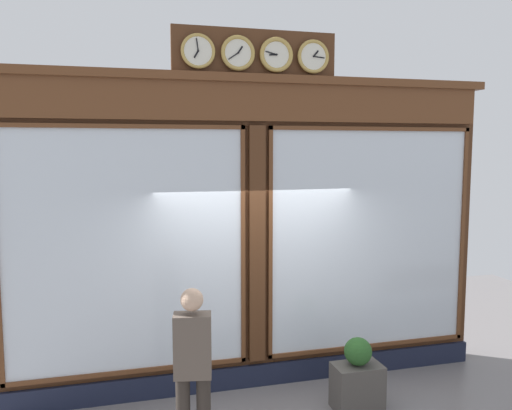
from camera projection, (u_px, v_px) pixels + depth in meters
The scene contains 4 objects.
shop_facade at pixel (253, 231), 6.64m from camera, with size 6.26×0.42×4.42m.
pedestrian at pixel (193, 365), 5.08m from camera, with size 0.40×0.28×1.69m.
planter_box at pixel (357, 387), 6.09m from camera, with size 0.56×0.36×0.53m, color #4C4742.
planter_shrub at pixel (358, 351), 6.05m from camera, with size 0.32×0.32×0.32m, color #285623.
Camera 1 is at (1.69, 6.22, 3.02)m, focal length 36.98 mm.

